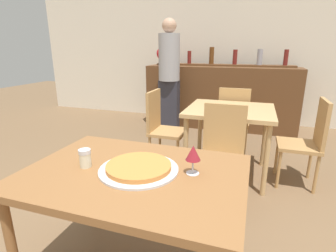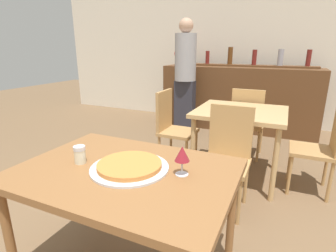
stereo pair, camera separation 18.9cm
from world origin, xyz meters
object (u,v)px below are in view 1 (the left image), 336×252
Objects in this scene: pizza_tray at (139,168)px; potted_plant at (163,55)px; chair_far_side_back at (234,118)px; wine_glass at (193,154)px; chair_far_side_right at (308,138)px; person_standing at (169,73)px; chair_far_side_left at (162,124)px; chair_far_side_front at (222,149)px; cheese_shaker at (85,158)px.

potted_plant reaches higher than pizza_tray.
chair_far_side_back is 2.10× the size of pizza_tray.
pizza_tray is 0.31m from wine_glass.
person_standing is (-1.90, 1.28, 0.48)m from chair_far_side_right.
person_standing is at bearing -124.07° from chair_far_side_right.
wine_glass is (-0.83, -1.57, 0.34)m from chair_far_side_right.
chair_far_side_right is at bearing -39.66° from potted_plant.
chair_far_side_front is at bearing -126.65° from chair_far_side_left.
pizza_tray is at bearing -107.66° from chair_far_side_front.
wine_glass is at bearing 10.47° from cheese_shaker.
person_standing is at bearing 99.21° from cheese_shaker.
chair_far_side_right reaches higher than pizza_tray.
wine_glass is at bearing -92.55° from chair_far_side_front.
wine_glass is (-0.04, -0.98, 0.34)m from chair_far_side_front.
cheese_shaker is at bearing -77.57° from potted_plant.
chair_far_side_right is at bearing 143.35° from chair_far_side_back.
potted_plant reaches higher than chair_far_side_right.
chair_far_side_back is at bearing 74.34° from cheese_shaker.
chair_far_side_left is at bearing 115.37° from wine_glass.
chair_far_side_back is at bearing -41.24° from potted_plant.
cheese_shaker is 0.32× the size of potted_plant.
cheese_shaker reaches higher than pizza_tray.
chair_far_side_back is 2.36m from cheese_shaker.
chair_far_side_right is 2.78× the size of potted_plant.
chair_far_side_right is at bearing 62.08° from wine_glass.
chair_far_side_front is at bearing -53.35° from chair_far_side_right.
chair_far_side_front is 2.88m from potted_plant.
chair_far_side_left is 1.71m from cheese_shaker.
potted_plant is (-0.77, 3.49, 0.46)m from cheese_shaker.
potted_plant reaches higher than chair_far_side_back.
chair_far_side_front is 0.50× the size of person_standing.
chair_far_side_front is at bearing 72.34° from pizza_tray.
cheese_shaker is 3.60m from potted_plant.
potted_plant is at bearing 102.43° from cheese_shaker.
chair_far_side_left is 1.57m from chair_far_side_right.
pizza_tray is 4.18× the size of cheese_shaker.
pizza_tray is (-0.33, -1.04, 0.25)m from chair_far_side_front.
chair_far_side_back reaches higher than pizza_tray.
person_standing is at bearing 105.06° from pizza_tray.
person_standing is at bearing 110.57° from wine_glass.
pizza_tray is at bearing 81.48° from chair_far_side_back.
chair_far_side_back is at bearing 90.00° from chair_far_side_front.
potted_plant is (-1.40, 2.40, 0.74)m from chair_far_side_front.
chair_far_side_front is 2.10× the size of pizza_tray.
chair_far_side_back reaches higher than wine_glass.
wine_glass is (-0.04, -2.15, 0.34)m from chair_far_side_back.
chair_far_side_left is at bearing -75.71° from person_standing.
potted_plant is at bearing -41.24° from chair_far_side_back.
chair_far_side_left is 1.41m from person_standing.
chair_far_side_front and chair_far_side_right have the same top height.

